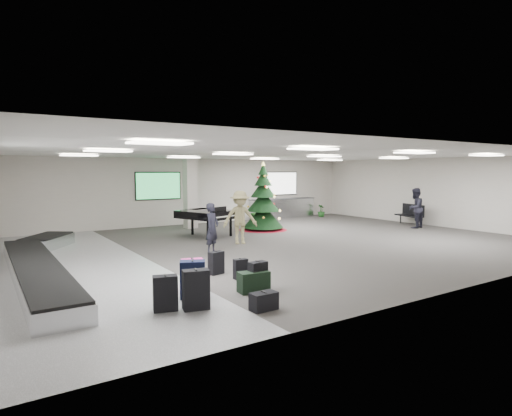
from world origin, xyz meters
TOP-DOWN VIEW (x-y plane):
  - ground at (0.00, 0.00)m, footprint 18.00×18.00m
  - room_envelope at (-0.38, 0.67)m, footprint 18.02×14.02m
  - baggage_carousel at (-7.84, -0.08)m, footprint 2.28×9.71m
  - service_counter at (5.00, 6.65)m, footprint 4.05×0.65m
  - suitcase_0 at (-5.76, -5.08)m, footprint 0.54×0.38m
  - suitcase_1 at (-4.08, -4.64)m, footprint 0.43×0.25m
  - pink_suitcase at (-5.31, -3.95)m, footprint 0.50×0.35m
  - suitcase_3 at (-4.14, -2.83)m, footprint 0.42×0.29m
  - navy_suitcase at (-5.51, -4.40)m, footprint 0.58×0.49m
  - suitcase_5 at (-6.27, -4.85)m, footprint 0.49×0.35m
  - green_duffel at (-4.22, -4.69)m, footprint 0.70×0.40m
  - suitcase_7 at (-3.88, -3.58)m, footprint 0.34×0.20m
  - black_duffel at (-4.71, -5.80)m, footprint 0.51×0.29m
  - christmas_tree at (1.40, 3.25)m, footprint 2.12×2.12m
  - grand_piano at (-1.53, 2.89)m, footprint 2.22×2.54m
  - bench at (8.42, 0.91)m, footprint 0.92×1.64m
  - traveler_a at (-2.95, -0.32)m, footprint 0.69×0.64m
  - traveler_b at (-1.31, 0.71)m, footprint 1.39×1.07m
  - traveler_bench at (7.50, -0.04)m, footprint 0.99×0.83m
  - potted_plant_left at (3.03, 6.43)m, footprint 0.64×0.63m
  - potted_plant_right at (7.15, 5.87)m, footprint 0.43×0.43m

SIDE VIEW (x-z plane):
  - ground at x=0.00m, z-range 0.00..0.00m
  - black_duffel at x=-4.71m, z-range -0.01..0.34m
  - baggage_carousel at x=-7.84m, z-range 0.00..0.43m
  - green_duffel at x=-4.22m, z-range -0.01..0.45m
  - suitcase_7 at x=-3.88m, z-range -0.01..0.49m
  - suitcase_3 at x=-4.14m, z-range -0.01..0.58m
  - suitcase_1 at x=-4.08m, z-range -0.01..0.64m
  - suitcase_5 at x=-6.27m, z-range -0.01..0.67m
  - pink_suitcase at x=-5.31m, z-range -0.01..0.72m
  - potted_plant_right at x=7.15m, z-range 0.00..0.71m
  - suitcase_0 at x=-5.76m, z-range -0.01..0.77m
  - navy_suitcase at x=-5.51m, z-range -0.01..0.78m
  - potted_plant_left at x=3.03m, z-range 0.00..0.91m
  - service_counter at x=5.00m, z-range 0.01..1.09m
  - bench at x=8.42m, z-range 0.06..1.05m
  - traveler_a at x=-2.95m, z-range 0.00..1.59m
  - grand_piano at x=-1.53m, z-range 0.26..1.48m
  - traveler_bench at x=7.50m, z-range 0.00..1.82m
  - traveler_b at x=-1.31m, z-range 0.00..1.89m
  - christmas_tree at x=1.40m, z-range -0.48..2.54m
  - room_envelope at x=-0.38m, z-range 0.73..3.94m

